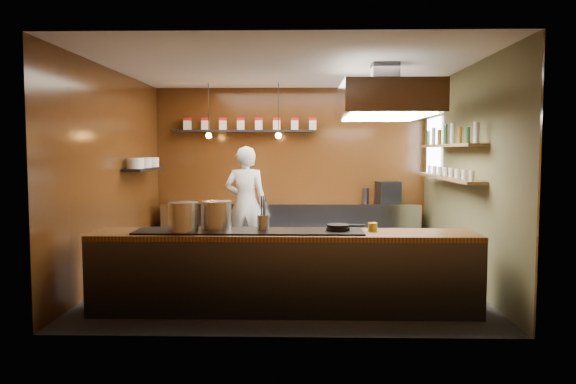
{
  "coord_description": "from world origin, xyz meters",
  "views": [
    {
      "loc": [
        0.2,
        -7.95,
        1.86
      ],
      "look_at": [
        -0.0,
        0.4,
        1.23
      ],
      "focal_mm": 35.0,
      "sensor_mm": 36.0,
      "label": 1
    }
  ],
  "objects_px": {
    "stockpot_large": "(183,217)",
    "chef": "(246,204)",
    "stockpot_small": "(217,215)",
    "espresso_machine": "(388,192)",
    "extractor_hood": "(385,101)"
  },
  "relations": [
    {
      "from": "stockpot_large",
      "to": "chef",
      "type": "height_order",
      "value": "chef"
    },
    {
      "from": "stockpot_large",
      "to": "chef",
      "type": "xyz_separation_m",
      "value": [
        0.41,
        3.02,
        -0.15
      ]
    },
    {
      "from": "stockpot_small",
      "to": "espresso_machine",
      "type": "bearing_deg",
      "value": 55.59
    },
    {
      "from": "extractor_hood",
      "to": "espresso_machine",
      "type": "xyz_separation_m",
      "value": [
        0.46,
        2.58,
        -1.41
      ]
    },
    {
      "from": "stockpot_large",
      "to": "stockpot_small",
      "type": "xyz_separation_m",
      "value": [
        0.35,
        0.16,
        -0.0
      ]
    },
    {
      "from": "stockpot_large",
      "to": "stockpot_small",
      "type": "relative_size",
      "value": 0.97
    },
    {
      "from": "espresso_machine",
      "to": "stockpot_small",
      "type": "bearing_deg",
      "value": -135.18
    },
    {
      "from": "stockpot_large",
      "to": "stockpot_small",
      "type": "bearing_deg",
      "value": 24.3
    },
    {
      "from": "extractor_hood",
      "to": "espresso_machine",
      "type": "height_order",
      "value": "extractor_hood"
    },
    {
      "from": "stockpot_large",
      "to": "chef",
      "type": "distance_m",
      "value": 3.05
    },
    {
      "from": "extractor_hood",
      "to": "chef",
      "type": "height_order",
      "value": "extractor_hood"
    },
    {
      "from": "extractor_hood",
      "to": "chef",
      "type": "distance_m",
      "value": 3.08
    },
    {
      "from": "extractor_hood",
      "to": "chef",
      "type": "relative_size",
      "value": 1.04
    },
    {
      "from": "extractor_hood",
      "to": "stockpot_large",
      "type": "bearing_deg",
      "value": -152.11
    },
    {
      "from": "stockpot_large",
      "to": "espresso_machine",
      "type": "height_order",
      "value": "espresso_machine"
    }
  ]
}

